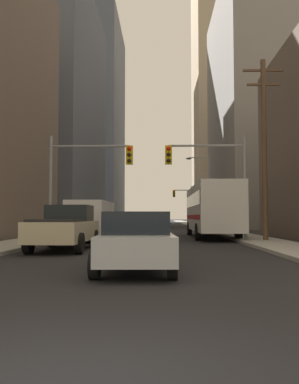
{
  "coord_description": "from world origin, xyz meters",
  "views": [
    {
      "loc": [
        0.73,
        -3.25,
        1.4
      ],
      "look_at": [
        0.0,
        25.24,
        3.08
      ],
      "focal_mm": 39.0,
      "sensor_mm": 36.0,
      "label": 1
    }
  ],
  "objects_px": {
    "pickup_truck_beige": "(65,228)",
    "sedan_silver": "(137,241)",
    "sedan_grey": "(107,225)",
    "city_bus": "(211,209)",
    "traffic_signal_near_right": "(210,169)",
    "cargo_van_white": "(91,219)",
    "traffic_signal_far_right": "(184,199)",
    "traffic_signal_near_left": "(87,169)",
    "sedan_blue": "(148,229)"
  },
  "relations": [
    {
      "from": "sedan_grey",
      "to": "traffic_signal_near_right",
      "type": "bearing_deg",
      "value": -51.33
    },
    {
      "from": "pickup_truck_beige",
      "to": "sedan_blue",
      "type": "xyz_separation_m",
      "value": [
        3.34,
        4.04,
        -0.16
      ]
    },
    {
      "from": "cargo_van_white",
      "to": "sedan_blue",
      "type": "relative_size",
      "value": 1.24
    },
    {
      "from": "sedan_blue",
      "to": "traffic_signal_far_right",
      "type": "bearing_deg",
      "value": 84.29
    },
    {
      "from": "traffic_signal_near_left",
      "to": "sedan_blue",
      "type": "bearing_deg",
      "value": -28.64
    },
    {
      "from": "cargo_van_white",
      "to": "traffic_signal_far_right",
      "type": "relative_size",
      "value": 0.87
    },
    {
      "from": "city_bus",
      "to": "sedan_silver",
      "type": "height_order",
      "value": "city_bus"
    },
    {
      "from": "pickup_truck_beige",
      "to": "traffic_signal_near_left",
      "type": "xyz_separation_m",
      "value": [
        -0.19,
        5.96,
        3.16
      ]
    },
    {
      "from": "cargo_van_white",
      "to": "sedan_blue",
      "type": "height_order",
      "value": "cargo_van_white"
    },
    {
      "from": "pickup_truck_beige",
      "to": "sedan_silver",
      "type": "height_order",
      "value": "pickup_truck_beige"
    },
    {
      "from": "sedan_silver",
      "to": "traffic_signal_near_left",
      "type": "relative_size",
      "value": 0.71
    },
    {
      "from": "city_bus",
      "to": "cargo_van_white",
      "type": "distance_m",
      "value": 8.4
    },
    {
      "from": "pickup_truck_beige",
      "to": "traffic_signal_far_right",
      "type": "bearing_deg",
      "value": 80.68
    },
    {
      "from": "cargo_van_white",
      "to": "traffic_signal_near_right",
      "type": "distance_m",
      "value": 7.29
    },
    {
      "from": "sedan_grey",
      "to": "traffic_signal_far_right",
      "type": "xyz_separation_m",
      "value": [
        7.67,
        31.23,
        3.23
      ]
    },
    {
      "from": "sedan_grey",
      "to": "traffic_signal_far_right",
      "type": "distance_m",
      "value": 32.32
    },
    {
      "from": "cargo_van_white",
      "to": "traffic_signal_far_right",
      "type": "bearing_deg",
      "value": 79.29
    },
    {
      "from": "sedan_silver",
      "to": "sedan_grey",
      "type": "height_order",
      "value": "same"
    },
    {
      "from": "sedan_silver",
      "to": "traffic_signal_far_right",
      "type": "relative_size",
      "value": 0.71
    },
    {
      "from": "sedan_silver",
      "to": "traffic_signal_near_left",
      "type": "bearing_deg",
      "value": 105.62
    },
    {
      "from": "city_bus",
      "to": "pickup_truck_beige",
      "type": "height_order",
      "value": "city_bus"
    },
    {
      "from": "cargo_van_white",
      "to": "sedan_grey",
      "type": "bearing_deg",
      "value": 91.29
    },
    {
      "from": "traffic_signal_near_right",
      "to": "traffic_signal_far_right",
      "type": "xyz_separation_m",
      "value": [
        0.76,
        39.87,
        -0.08
      ]
    },
    {
      "from": "pickup_truck_beige",
      "to": "cargo_van_white",
      "type": "height_order",
      "value": "cargo_van_white"
    },
    {
      "from": "pickup_truck_beige",
      "to": "city_bus",
      "type": "bearing_deg",
      "value": 54.58
    },
    {
      "from": "cargo_van_white",
      "to": "traffic_signal_near_left",
      "type": "xyz_separation_m",
      "value": [
        -0.23,
        -0.33,
        2.8
      ]
    },
    {
      "from": "traffic_signal_near_right",
      "to": "traffic_signal_near_left",
      "type": "bearing_deg",
      "value": 180.0
    },
    {
      "from": "city_bus",
      "to": "pickup_truck_beige",
      "type": "xyz_separation_m",
      "value": [
        -7.36,
        -10.35,
        -1.0
      ]
    },
    {
      "from": "traffic_signal_near_right",
      "to": "traffic_signal_far_right",
      "type": "height_order",
      "value": "same"
    },
    {
      "from": "pickup_truck_beige",
      "to": "sedan_grey",
      "type": "height_order",
      "value": "pickup_truck_beige"
    },
    {
      "from": "traffic_signal_near_left",
      "to": "traffic_signal_near_right",
      "type": "distance_m",
      "value": 6.95
    },
    {
      "from": "sedan_grey",
      "to": "traffic_signal_near_left",
      "type": "distance_m",
      "value": 9.25
    },
    {
      "from": "city_bus",
      "to": "cargo_van_white",
      "type": "bearing_deg",
      "value": -150.99
    },
    {
      "from": "sedan_grey",
      "to": "sedan_blue",
      "type": "bearing_deg",
      "value": -71.72
    },
    {
      "from": "sedan_silver",
      "to": "pickup_truck_beige",
      "type": "bearing_deg",
      "value": 116.48
    },
    {
      "from": "city_bus",
      "to": "traffic_signal_near_left",
      "type": "bearing_deg",
      "value": -149.84
    },
    {
      "from": "pickup_truck_beige",
      "to": "sedan_grey",
      "type": "xyz_separation_m",
      "value": [
        -0.15,
        14.6,
        -0.16
      ]
    },
    {
      "from": "traffic_signal_near_left",
      "to": "traffic_signal_near_right",
      "type": "bearing_deg",
      "value": -0.0
    },
    {
      "from": "pickup_truck_beige",
      "to": "cargo_van_white",
      "type": "distance_m",
      "value": 6.3
    },
    {
      "from": "sedan_blue",
      "to": "traffic_signal_near_right",
      "type": "bearing_deg",
      "value": 29.38
    },
    {
      "from": "traffic_signal_near_right",
      "to": "traffic_signal_far_right",
      "type": "relative_size",
      "value": 1.0
    },
    {
      "from": "city_bus",
      "to": "traffic_signal_near_right",
      "type": "distance_m",
      "value": 4.92
    },
    {
      "from": "pickup_truck_beige",
      "to": "sedan_silver",
      "type": "relative_size",
      "value": 1.27
    },
    {
      "from": "pickup_truck_beige",
      "to": "sedan_silver",
      "type": "bearing_deg",
      "value": -63.52
    },
    {
      "from": "sedan_grey",
      "to": "traffic_signal_near_left",
      "type": "relative_size",
      "value": 0.71
    },
    {
      "from": "sedan_silver",
      "to": "traffic_signal_near_left",
      "type": "distance_m",
      "value": 13.63
    },
    {
      "from": "sedan_blue",
      "to": "traffic_signal_far_right",
      "type": "distance_m",
      "value": 42.13
    },
    {
      "from": "traffic_signal_near_right",
      "to": "city_bus",
      "type": "bearing_deg",
      "value": 82.21
    },
    {
      "from": "pickup_truck_beige",
      "to": "sedan_blue",
      "type": "distance_m",
      "value": 5.24
    },
    {
      "from": "city_bus",
      "to": "traffic_signal_near_left",
      "type": "xyz_separation_m",
      "value": [
        -7.55,
        -4.39,
        2.16
      ]
    }
  ]
}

